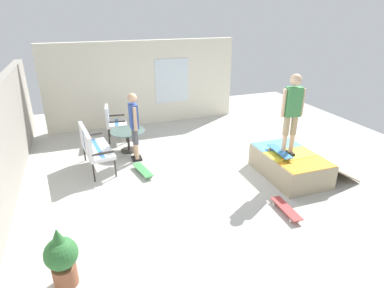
{
  "coord_description": "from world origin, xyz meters",
  "views": [
    {
      "loc": [
        -6.08,
        2.48,
        3.47
      ],
      "look_at": [
        0.03,
        0.25,
        0.7
      ],
      "focal_mm": 29.65,
      "sensor_mm": 36.0,
      "label": 1
    }
  ],
  "objects_px": {
    "patio_table": "(128,137)",
    "skate_ramp": "(291,165)",
    "patio_bench": "(92,145)",
    "skateboard_on_ramp": "(280,151)",
    "patio_chair_near_house": "(112,120)",
    "skateboard_by_bench": "(143,170)",
    "person_skater": "(292,109)",
    "potted_plant": "(62,257)",
    "person_watching": "(134,122)",
    "skateboard_spare": "(286,209)"
  },
  "relations": [
    {
      "from": "patio_table",
      "to": "skate_ramp",
      "type": "bearing_deg",
      "value": -129.31
    },
    {
      "from": "skate_ramp",
      "to": "patio_table",
      "type": "height_order",
      "value": "patio_table"
    },
    {
      "from": "patio_bench",
      "to": "skateboard_on_ramp",
      "type": "height_order",
      "value": "patio_bench"
    },
    {
      "from": "skate_ramp",
      "to": "patio_chair_near_house",
      "type": "bearing_deg",
      "value": 44.49
    },
    {
      "from": "patio_bench",
      "to": "patio_table",
      "type": "height_order",
      "value": "patio_bench"
    },
    {
      "from": "skateboard_by_bench",
      "to": "skate_ramp",
      "type": "bearing_deg",
      "value": -111.61
    },
    {
      "from": "skate_ramp",
      "to": "person_skater",
      "type": "relative_size",
      "value": 1.05
    },
    {
      "from": "potted_plant",
      "to": "skateboard_on_ramp",
      "type": "bearing_deg",
      "value": -70.35
    },
    {
      "from": "potted_plant",
      "to": "person_skater",
      "type": "bearing_deg",
      "value": -71.31
    },
    {
      "from": "person_skater",
      "to": "skateboard_by_bench",
      "type": "bearing_deg",
      "value": 67.62
    },
    {
      "from": "patio_bench",
      "to": "person_watching",
      "type": "xyz_separation_m",
      "value": [
        0.21,
        -1.02,
        0.37
      ]
    },
    {
      "from": "person_watching",
      "to": "person_skater",
      "type": "bearing_deg",
      "value": -124.28
    },
    {
      "from": "patio_table",
      "to": "skateboard_spare",
      "type": "relative_size",
      "value": 1.11
    },
    {
      "from": "patio_chair_near_house",
      "to": "person_skater",
      "type": "height_order",
      "value": "person_skater"
    },
    {
      "from": "patio_chair_near_house",
      "to": "skateboard_by_bench",
      "type": "relative_size",
      "value": 1.24
    },
    {
      "from": "person_watching",
      "to": "patio_table",
      "type": "bearing_deg",
      "value": 8.62
    },
    {
      "from": "patio_bench",
      "to": "skateboard_by_bench",
      "type": "height_order",
      "value": "patio_bench"
    },
    {
      "from": "person_skater",
      "to": "potted_plant",
      "type": "distance_m",
      "value": 4.99
    },
    {
      "from": "skateboard_by_bench",
      "to": "potted_plant",
      "type": "bearing_deg",
      "value": 149.36
    },
    {
      "from": "skateboard_on_ramp",
      "to": "patio_table",
      "type": "bearing_deg",
      "value": 48.18
    },
    {
      "from": "patio_chair_near_house",
      "to": "person_skater",
      "type": "xyz_separation_m",
      "value": [
        -3.51,
        -3.31,
        0.96
      ]
    },
    {
      "from": "patio_chair_near_house",
      "to": "potted_plant",
      "type": "xyz_separation_m",
      "value": [
        -5.07,
        1.29,
        -0.15
      ]
    },
    {
      "from": "person_watching",
      "to": "patio_bench",
      "type": "bearing_deg",
      "value": 101.43
    },
    {
      "from": "skateboard_on_ramp",
      "to": "skateboard_spare",
      "type": "bearing_deg",
      "value": 152.93
    },
    {
      "from": "patio_bench",
      "to": "patio_table",
      "type": "relative_size",
      "value": 1.45
    },
    {
      "from": "patio_chair_near_house",
      "to": "person_skater",
      "type": "distance_m",
      "value": 4.92
    },
    {
      "from": "patio_table",
      "to": "potted_plant",
      "type": "xyz_separation_m",
      "value": [
        -4.15,
        1.57,
        0.06
      ]
    },
    {
      "from": "skateboard_by_bench",
      "to": "skateboard_spare",
      "type": "distance_m",
      "value": 3.24
    },
    {
      "from": "person_watching",
      "to": "potted_plant",
      "type": "height_order",
      "value": "person_watching"
    },
    {
      "from": "skate_ramp",
      "to": "skateboard_on_ramp",
      "type": "height_order",
      "value": "skateboard_on_ramp"
    },
    {
      "from": "skateboard_by_bench",
      "to": "skateboard_spare",
      "type": "bearing_deg",
      "value": -138.01
    },
    {
      "from": "skate_ramp",
      "to": "patio_table",
      "type": "relative_size",
      "value": 2.05
    },
    {
      "from": "skateboard_by_bench",
      "to": "skateboard_on_ramp",
      "type": "distance_m",
      "value": 3.08
    },
    {
      "from": "skateboard_by_bench",
      "to": "potted_plant",
      "type": "distance_m",
      "value": 3.25
    },
    {
      "from": "patio_table",
      "to": "skateboard_by_bench",
      "type": "height_order",
      "value": "patio_table"
    },
    {
      "from": "person_watching",
      "to": "skateboard_by_bench",
      "type": "relative_size",
      "value": 2.05
    },
    {
      "from": "person_skater",
      "to": "skateboard_spare",
      "type": "xyz_separation_m",
      "value": [
        -1.19,
        0.79,
        -1.49
      ]
    },
    {
      "from": "person_skater",
      "to": "potted_plant",
      "type": "bearing_deg",
      "value": 108.69
    },
    {
      "from": "person_watching",
      "to": "skateboard_on_ramp",
      "type": "height_order",
      "value": "person_watching"
    },
    {
      "from": "person_skater",
      "to": "patio_chair_near_house",
      "type": "bearing_deg",
      "value": 43.37
    },
    {
      "from": "person_skater",
      "to": "skateboard_on_ramp",
      "type": "relative_size",
      "value": 2.16
    },
    {
      "from": "patio_bench",
      "to": "skateboard_spare",
      "type": "height_order",
      "value": "patio_bench"
    },
    {
      "from": "patio_table",
      "to": "person_skater",
      "type": "bearing_deg",
      "value": -130.49
    },
    {
      "from": "person_skater",
      "to": "skateboard_on_ramp",
      "type": "distance_m",
      "value": 0.96
    },
    {
      "from": "person_watching",
      "to": "patio_chair_near_house",
      "type": "bearing_deg",
      "value": 13.62
    },
    {
      "from": "person_skater",
      "to": "skateboard_on_ramp",
      "type": "xyz_separation_m",
      "value": [
        0.03,
        0.17,
        -0.95
      ]
    },
    {
      "from": "person_skater",
      "to": "skateboard_by_bench",
      "type": "relative_size",
      "value": 2.13
    },
    {
      "from": "skateboard_by_bench",
      "to": "person_skater",
      "type": "bearing_deg",
      "value": -112.38
    },
    {
      "from": "patio_bench",
      "to": "skateboard_on_ramp",
      "type": "relative_size",
      "value": 1.61
    },
    {
      "from": "person_watching",
      "to": "person_skater",
      "type": "distance_m",
      "value": 3.62
    }
  ]
}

